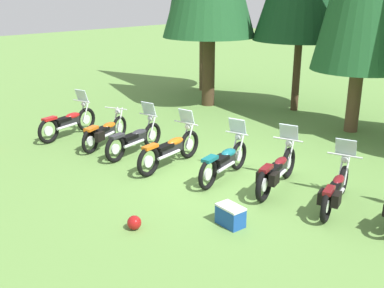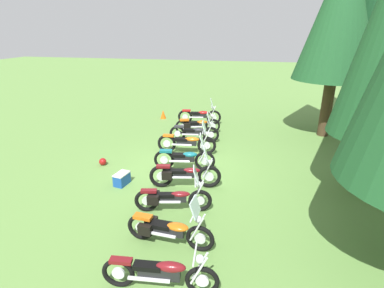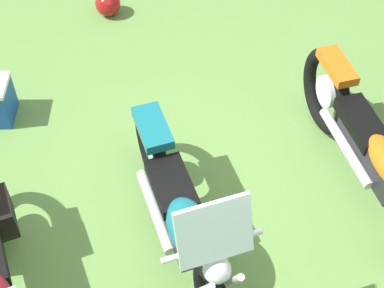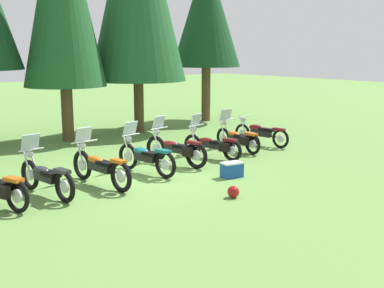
# 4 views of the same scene
# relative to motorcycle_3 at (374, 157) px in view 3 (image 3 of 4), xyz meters

# --- Properties ---
(ground_plane) EXTENTS (80.00, 80.00, 0.00)m
(ground_plane) POSITION_rel_motorcycle_3_xyz_m (1.48, 0.29, -0.48)
(ground_plane) COLOR #608C42
(motorcycle_3) EXTENTS (0.77, 2.43, 1.40)m
(motorcycle_3) POSITION_rel_motorcycle_3_xyz_m (0.00, 0.00, 0.00)
(motorcycle_3) COLOR black
(motorcycle_3) RESTS_ON ground_plane
(motorcycle_4) EXTENTS (0.66, 2.22, 1.38)m
(motorcycle_4) POSITION_rel_motorcycle_3_xyz_m (1.55, 0.28, -0.00)
(motorcycle_4) COLOR black
(motorcycle_4) RESTS_ON ground_plane
(dropped_helmet) EXTENTS (0.28, 0.28, 0.28)m
(dropped_helmet) POSITION_rel_motorcycle_3_xyz_m (1.82, -2.85, -0.34)
(dropped_helmet) COLOR maroon
(dropped_helmet) RESTS_ON ground_plane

